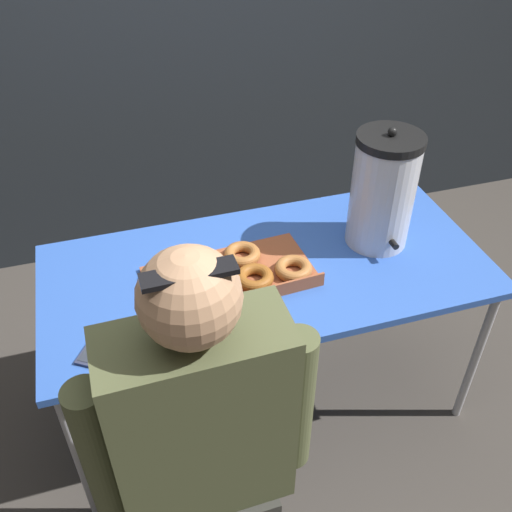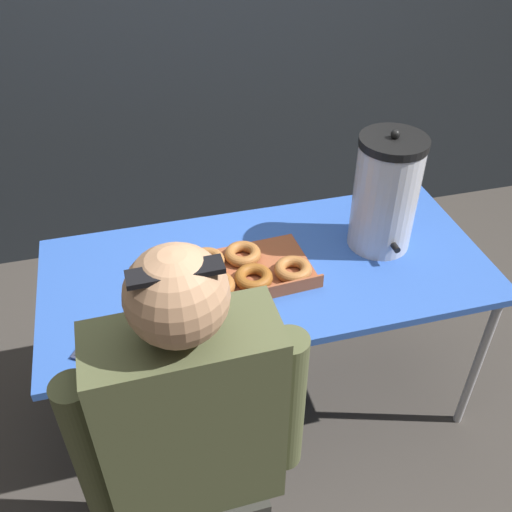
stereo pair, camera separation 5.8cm
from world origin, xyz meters
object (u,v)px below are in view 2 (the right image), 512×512
coffee_urn (386,193)px  donut_box (225,274)px  cell_phone (95,342)px  person_seated (196,455)px

coffee_urn → donut_box: bearing=-173.8°
coffee_urn → cell_phone: size_ratio=2.64×
donut_box → person_seated: bearing=-113.8°
coffee_urn → person_seated: 1.06m
cell_phone → person_seated: (0.23, -0.39, -0.09)m
coffee_urn → person_seated: bearing=-141.2°
coffee_urn → person_seated: size_ratio=0.34×
donut_box → cell_phone: 0.48m
coffee_urn → person_seated: (-0.79, -0.64, -0.29)m
coffee_urn → cell_phone: 1.07m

